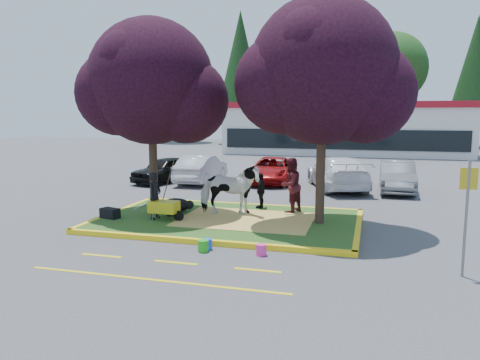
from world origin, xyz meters
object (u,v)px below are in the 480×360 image
(bucket_pink, at_px, (261,250))
(bucket_green, at_px, (203,246))
(sign_post, at_px, (467,205))
(car_black, at_px, (165,170))
(wheelbarrow, at_px, (164,207))
(calf, at_px, (177,205))
(car_silver, at_px, (201,169))
(cow, at_px, (230,190))
(bucket_blue, at_px, (207,244))
(handler, at_px, (155,196))

(bucket_pink, bearing_deg, bucket_green, -176.30)
(sign_post, bearing_deg, car_black, 132.09)
(wheelbarrow, distance_m, car_black, 9.19)
(calf, xyz_separation_m, car_silver, (-1.84, 7.40, 0.32))
(cow, xyz_separation_m, calf, (-1.94, 0.06, -0.62))
(wheelbarrow, height_order, car_black, car_black)
(bucket_blue, distance_m, car_silver, 11.79)
(handler, xyz_separation_m, bucket_blue, (2.61, -2.32, -0.76))
(handler, height_order, wheelbarrow, handler)
(bucket_blue, bearing_deg, car_silver, 111.14)
(bucket_pink, bearing_deg, car_black, 125.15)
(wheelbarrow, xyz_separation_m, sign_post, (8.25, -2.60, 1.01))
(wheelbarrow, distance_m, sign_post, 8.71)
(bucket_green, distance_m, car_black, 12.34)
(calf, relative_size, bucket_green, 3.43)
(cow, bearing_deg, car_silver, 13.96)
(wheelbarrow, relative_size, car_silver, 0.38)
(handler, distance_m, bucket_green, 3.69)
(bucket_green, relative_size, car_silver, 0.07)
(bucket_green, bearing_deg, cow, 96.64)
(cow, height_order, sign_post, sign_post)
(handler, bearing_deg, car_black, 29.46)
(handler, bearing_deg, bucket_green, -127.75)
(cow, distance_m, bucket_pink, 4.22)
(sign_post, xyz_separation_m, car_black, (-12.07, 10.96, -0.93))
(bucket_green, bearing_deg, calf, 122.03)
(bucket_pink, relative_size, bucket_blue, 1.00)
(bucket_blue, bearing_deg, car_black, 119.77)
(wheelbarrow, xyz_separation_m, car_silver, (-2.03, 8.80, 0.13))
(sign_post, distance_m, car_silver, 15.37)
(bucket_green, xyz_separation_m, bucket_blue, (0.03, 0.22, -0.01))
(cow, height_order, bucket_blue, cow)
(wheelbarrow, bearing_deg, calf, 99.18)
(bucket_blue, bearing_deg, sign_post, -3.87)
(bucket_green, height_order, car_black, car_black)
(bucket_blue, bearing_deg, wheelbarrow, 135.43)
(bucket_blue, relative_size, car_silver, 0.07)
(calf, bearing_deg, car_black, 106.71)
(handler, bearing_deg, sign_post, -100.70)
(bucket_green, bearing_deg, handler, 135.41)
(bucket_green, height_order, bucket_pink, bucket_green)
(wheelbarrow, relative_size, sign_post, 0.64)
(cow, distance_m, wheelbarrow, 2.25)
(bucket_pink, bearing_deg, handler, 149.13)
(handler, relative_size, wheelbarrow, 0.92)
(calf, height_order, bucket_pink, calf)
(bucket_pink, height_order, car_black, car_black)
(handler, relative_size, bucket_green, 4.96)
(cow, relative_size, car_silver, 0.47)
(wheelbarrow, bearing_deg, car_black, 115.94)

